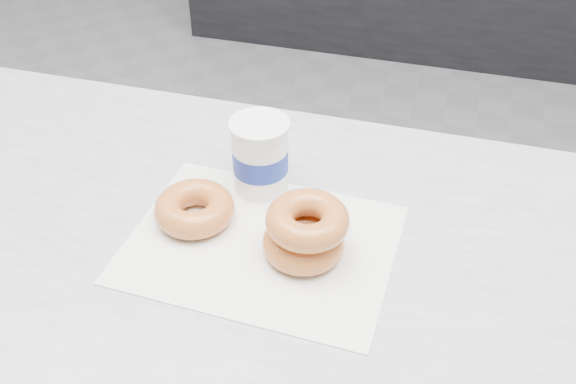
# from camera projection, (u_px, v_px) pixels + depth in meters

# --- Properties ---
(ground) EXTENTS (5.00, 5.00, 0.00)m
(ground) POSITION_uv_depth(u_px,v_px,m) (352.00, 352.00, 1.79)
(ground) COLOR gray
(ground) RESTS_ON ground
(wax_paper) EXTENTS (0.35, 0.27, 0.00)m
(wax_paper) POSITION_uv_depth(u_px,v_px,m) (261.00, 244.00, 0.83)
(wax_paper) COLOR white
(wax_paper) RESTS_ON counter
(donut_single) EXTENTS (0.11, 0.11, 0.04)m
(donut_single) POSITION_uv_depth(u_px,v_px,m) (194.00, 208.00, 0.86)
(donut_single) COLOR orange
(donut_single) RESTS_ON wax_paper
(donut_stack) EXTENTS (0.14, 0.14, 0.07)m
(donut_stack) POSITION_uv_depth(u_px,v_px,m) (305.00, 232.00, 0.80)
(donut_stack) COLOR orange
(donut_stack) RESTS_ON wax_paper
(coffee_cup) EXTENTS (0.08, 0.08, 0.11)m
(coffee_cup) POSITION_uv_depth(u_px,v_px,m) (260.00, 156.00, 0.89)
(coffee_cup) COLOR white
(coffee_cup) RESTS_ON counter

